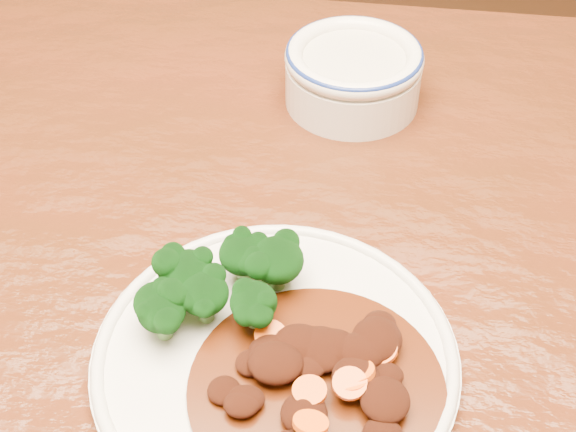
{
  "coord_description": "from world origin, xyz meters",
  "views": [
    {
      "loc": [
        0.06,
        -0.4,
        1.22
      ],
      "look_at": [
        0.03,
        0.06,
        0.77
      ],
      "focal_mm": 50.0,
      "sensor_mm": 36.0,
      "label": 1
    }
  ],
  "objects": [
    {
      "name": "dining_table",
      "position": [
        0.0,
        0.0,
        0.67
      ],
      "size": [
        1.57,
        1.02,
        0.75
      ],
      "rotation": [
        0.0,
        0.0,
        -0.08
      ],
      "color": "#4E1D0D",
      "rests_on": "ground"
    },
    {
      "name": "dinner_plate",
      "position": [
        0.03,
        -0.07,
        0.76
      ],
      "size": [
        0.26,
        0.26,
        0.02
      ],
      "rotation": [
        0.0,
        0.0,
        0.25
      ],
      "color": "silver",
      "rests_on": "dining_table"
    },
    {
      "name": "broccoli_florets",
      "position": [
        -0.02,
        -0.03,
        0.79
      ],
      "size": [
        0.12,
        0.09,
        0.04
      ],
      "color": "#639C50",
      "rests_on": "dinner_plate"
    },
    {
      "name": "mince_stew",
      "position": [
        0.06,
        -0.09,
        0.77
      ],
      "size": [
        0.17,
        0.17,
        0.03
      ],
      "color": "#441B07",
      "rests_on": "dinner_plate"
    },
    {
      "name": "dip_bowl",
      "position": [
        0.08,
        0.25,
        0.78
      ],
      "size": [
        0.13,
        0.13,
        0.06
      ],
      "rotation": [
        0.0,
        0.0,
        -0.36
      ],
      "color": "white",
      "rests_on": "dining_table"
    }
  ]
}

